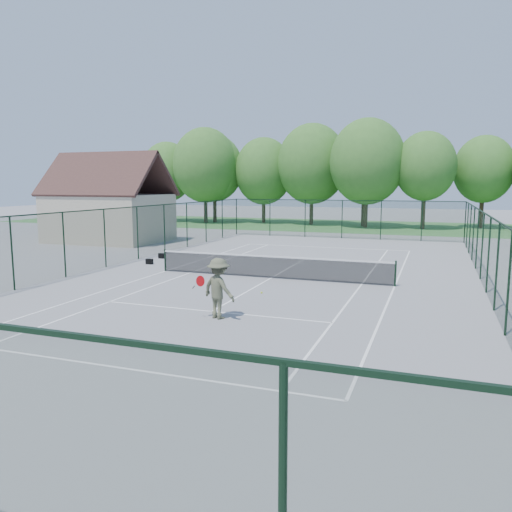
{
  "coord_description": "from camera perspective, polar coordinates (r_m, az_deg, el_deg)",
  "views": [
    {
      "loc": [
        6.99,
        -21.33,
        4.28
      ],
      "look_at": [
        0.0,
        -2.0,
        1.3
      ],
      "focal_mm": 35.0,
      "sensor_mm": 36.0,
      "label": 1
    }
  ],
  "objects": [
    {
      "name": "tennis_player",
      "position": [
        15.98,
        -4.28,
        -3.71
      ],
      "size": [
        2.21,
        1.15,
        1.95
      ],
      "color": "#55583F",
      "rests_on": "ground"
    },
    {
      "name": "fence_enclosure",
      "position": [
        22.61,
        1.72,
        1.34
      ],
      "size": [
        18.05,
        36.05,
        3.02
      ],
      "color": "#19371F",
      "rests_on": "ground"
    },
    {
      "name": "sports_bag_a",
      "position": [
        29.37,
        -10.71,
        0.02
      ],
      "size": [
        0.38,
        0.23,
        0.3
      ],
      "primitive_type": "cube",
      "rotation": [
        0.0,
        0.0,
        -0.03
      ],
      "color": "black",
      "rests_on": "ground"
    },
    {
      "name": "utility_building",
      "position": [
        38.88,
        -16.48,
        6.21
      ],
      "size": [
        8.6,
        6.27,
        6.63
      ],
      "color": "#C1B69A",
      "rests_on": "ground"
    },
    {
      "name": "ground",
      "position": [
        22.85,
        1.71,
        -2.55
      ],
      "size": [
        140.0,
        140.0,
        0.0
      ],
      "primitive_type": "plane",
      "color": "gray",
      "rests_on": "ground"
    },
    {
      "name": "tree_line_far",
      "position": [
        51.83,
        12.31,
        9.96
      ],
      "size": [
        39.4,
        6.4,
        9.7
      ],
      "color": "#412A1E",
      "rests_on": "ground"
    },
    {
      "name": "grass_far",
      "position": [
        51.98,
        12.1,
        3.35
      ],
      "size": [
        80.0,
        16.0,
        0.01
      ],
      "primitive_type": "cube",
      "color": "#407E3B",
      "rests_on": "ground"
    },
    {
      "name": "sports_bag_b",
      "position": [
        27.39,
        -12.08,
        -0.62
      ],
      "size": [
        0.4,
        0.27,
        0.29
      ],
      "primitive_type": "cube",
      "rotation": [
        0.0,
        0.0,
        0.14
      ],
      "color": "black",
      "rests_on": "ground"
    },
    {
      "name": "court_lines",
      "position": [
        22.85,
        1.71,
        -2.54
      ],
      "size": [
        11.05,
        23.85,
        0.01
      ],
      "color": "white",
      "rests_on": "ground"
    },
    {
      "name": "tennis_net",
      "position": [
        22.75,
        1.71,
        -1.13
      ],
      "size": [
        11.08,
        0.08,
        1.1
      ],
      "color": "black",
      "rests_on": "ground"
    }
  ]
}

